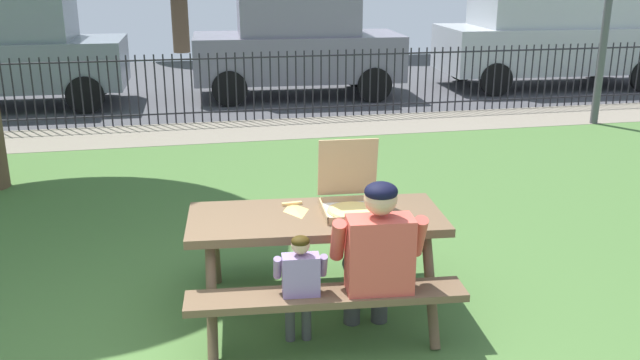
% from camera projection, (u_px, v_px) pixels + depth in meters
% --- Properties ---
extents(ground, '(28.00, 11.35, 0.02)m').
position_uv_depth(ground, '(207.00, 272.00, 5.74)').
color(ground, '#466B33').
extents(cobblestone_walkway, '(28.00, 1.40, 0.01)m').
position_uv_depth(cobblestone_walkway, '(191.00, 133.00, 10.38)').
color(cobblestone_walkway, gray).
extents(street_asphalt, '(28.00, 7.45, 0.01)m').
position_uv_depth(street_asphalt, '(185.00, 85.00, 14.50)').
color(street_asphalt, '#424247').
extents(picnic_table_foreground, '(1.92, 1.63, 0.79)m').
position_uv_depth(picnic_table_foreground, '(316.00, 238.00, 4.88)').
color(picnic_table_foreground, brown).
rests_on(picnic_table_foreground, ground).
extents(pizza_box_open, '(0.47, 0.51, 0.49)m').
position_uv_depth(pizza_box_open, '(351.00, 198.00, 4.91)').
color(pizza_box_open, tan).
rests_on(pizza_box_open, picnic_table_foreground).
extents(pizza_slice_on_table, '(0.16, 0.27, 0.02)m').
position_uv_depth(pizza_slice_on_table, '(295.00, 209.00, 4.94)').
color(pizza_slice_on_table, '#F8C967').
rests_on(pizza_slice_on_table, picnic_table_foreground).
extents(adult_at_table, '(0.63, 0.61, 1.19)m').
position_uv_depth(adult_at_table, '(376.00, 256.00, 4.43)').
color(adult_at_table, '#3A3A3A').
rests_on(adult_at_table, ground).
extents(child_at_table, '(0.35, 0.34, 0.86)m').
position_uv_depth(child_at_table, '(300.00, 281.00, 4.39)').
color(child_at_table, '#464646').
rests_on(child_at_table, ground).
extents(iron_fence_streetside, '(20.74, 0.03, 1.11)m').
position_uv_depth(iron_fence_streetside, '(188.00, 88.00, 10.85)').
color(iron_fence_streetside, black).
rests_on(iron_fence_streetside, ground).
extents(parked_car_left, '(3.94, 1.91, 1.98)m').
position_uv_depth(parked_car_left, '(10.00, 50.00, 11.99)').
color(parked_car_left, gray).
rests_on(parked_car_left, ground).
extents(parked_car_center, '(3.99, 2.01, 1.98)m').
position_uv_depth(parked_car_center, '(297.00, 43.00, 12.98)').
color(parked_car_center, gray).
rests_on(parked_car_center, ground).
extents(parked_car_right, '(4.69, 2.14, 2.08)m').
position_uv_depth(parked_car_right, '(554.00, 33.00, 13.99)').
color(parked_car_right, '#B3B7BD').
rests_on(parked_car_right, ground).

